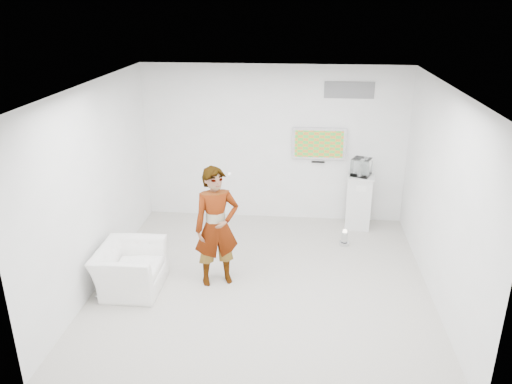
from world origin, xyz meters
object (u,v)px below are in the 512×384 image
person (217,227)px  pedestal (359,201)px  tv (319,144)px  armchair (130,268)px  floor_uplight (345,238)px

person → pedestal: size_ratio=1.79×
tv → armchair: tv is taller
floor_uplight → pedestal: bearing=70.0°
armchair → floor_uplight: (3.30, 1.73, -0.19)m
armchair → person: bearing=-76.5°
armchair → pedestal: pedestal is taller
person → pedestal: bearing=21.7°
tv → pedestal: 1.33m
tv → pedestal: size_ratio=0.96×
person → floor_uplight: (2.03, 1.42, -0.78)m
pedestal → floor_uplight: pedestal is taller
armchair → pedestal: 4.41m
pedestal → tv: bearing=160.6°
person → armchair: 1.44m
pedestal → person: bearing=-136.2°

